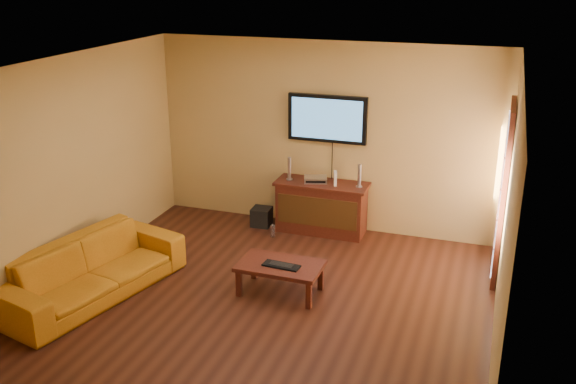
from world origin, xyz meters
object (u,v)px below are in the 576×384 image
at_px(sofa, 91,261).
at_px(keyboard, 281,265).
at_px(speaker_right, 359,177).
at_px(av_receiver, 315,179).
at_px(bottle, 273,231).
at_px(speaker_left, 289,169).
at_px(media_console, 321,207).
at_px(game_console, 335,178).
at_px(television, 327,119).
at_px(subwoofer, 262,217).
at_px(coffee_table, 280,268).

xyz_separation_m(sofa, keyboard, (2.09, 0.70, -0.05)).
distance_m(speaker_right, av_receiver, 0.65).
bearing_deg(sofa, keyboard, -57.55).
bearing_deg(keyboard, bottle, 113.64).
height_order(speaker_left, keyboard, speaker_left).
height_order(media_console, bottle, media_console).
distance_m(media_console, game_console, 0.51).
distance_m(television, bottle, 1.76).
height_order(game_console, bottle, game_console).
bearing_deg(keyboard, subwoofer, 117.33).
height_order(television, keyboard, television).
xyz_separation_m(game_console, subwoofer, (-1.10, -0.05, -0.71)).
bearing_deg(subwoofer, sofa, -115.65).
bearing_deg(sofa, subwoofer, -9.21).
bearing_deg(game_console, keyboard, -110.36).
bearing_deg(television, game_console, -49.73).
height_order(media_console, sofa, sofa).
bearing_deg(sofa, speaker_right, -29.73).
relative_size(media_console, av_receiver, 4.09).
bearing_deg(media_console, av_receiver, 170.14).
height_order(sofa, subwoofer, sofa).
bearing_deg(television, coffee_table, -88.70).
height_order(speaker_right, game_console, speaker_right).
xyz_separation_m(speaker_left, keyboard, (0.57, -1.95, -0.51)).
bearing_deg(speaker_right, sofa, -133.73).
bearing_deg(av_receiver, television, 45.35).
height_order(av_receiver, subwoofer, av_receiver).
bearing_deg(keyboard, media_console, 92.39).
xyz_separation_m(av_receiver, game_console, (0.30, -0.04, 0.06)).
xyz_separation_m(television, sofa, (-2.01, -2.88, -1.18)).
height_order(sofa, speaker_left, speaker_left).
bearing_deg(speaker_right, game_console, -176.04).
distance_m(television, subwoofer, 1.76).
xyz_separation_m(television, subwoofer, (-0.90, -0.28, -1.49)).
bearing_deg(subwoofer, av_receiver, 3.79).
distance_m(av_receiver, bottle, 0.95).
bearing_deg(game_console, media_console, 156.16).
relative_size(media_console, television, 1.17).
bearing_deg(game_console, speaker_right, -12.92).
bearing_deg(coffee_table, speaker_left, 105.63).
xyz_separation_m(coffee_table, sofa, (-2.06, -0.75, 0.12)).
bearing_deg(bottle, coffee_table, -66.68).
bearing_deg(av_receiver, game_console, -25.25).
bearing_deg(media_console, television, 90.00).
height_order(sofa, av_receiver, sofa).
xyz_separation_m(speaker_right, subwoofer, (-1.44, -0.07, -0.76)).
distance_m(sofa, speaker_right, 3.71).
xyz_separation_m(speaker_left, bottle, (-0.12, -0.40, -0.81)).
relative_size(coffee_table, speaker_left, 2.96).
bearing_deg(av_receiver, sofa, -142.79).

